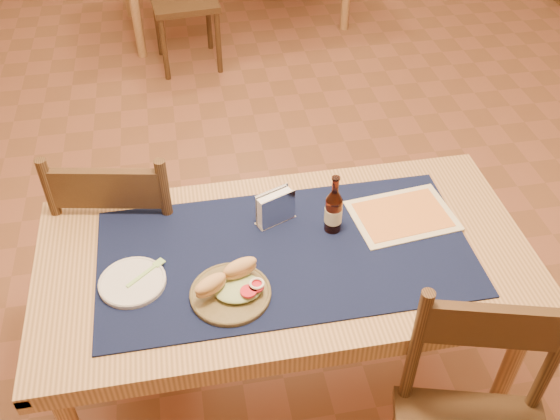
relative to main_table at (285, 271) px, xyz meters
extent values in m
cube|color=#9C5E44|center=(0.00, 0.80, -0.68)|extent=(6.00, 7.00, 0.02)
cylinder|color=tan|center=(0.72, -0.32, -0.31)|extent=(0.06, 0.06, 0.71)
cylinder|color=tan|center=(-0.72, 0.32, -0.31)|extent=(0.06, 0.06, 0.71)
cylinder|color=tan|center=(0.72, 0.32, -0.31)|extent=(0.06, 0.06, 0.71)
cube|color=tan|center=(0.00, 0.00, 0.06)|extent=(1.60, 0.80, 0.04)
cube|color=#0D1333|center=(0.00, 0.00, 0.09)|extent=(1.20, 0.60, 0.01)
cylinder|color=tan|center=(-0.52, 2.89, -0.31)|extent=(0.06, 0.06, 0.71)
cylinder|color=#4D341B|center=(-0.29, 0.65, -0.43)|extent=(0.04, 0.04, 0.48)
cylinder|color=#4D341B|center=(-0.67, 0.73, -0.43)|extent=(0.04, 0.04, 0.48)
cylinder|color=#4D341B|center=(-0.37, 0.27, -0.43)|extent=(0.04, 0.04, 0.48)
cylinder|color=#4D341B|center=(-0.74, 0.35, -0.43)|extent=(0.04, 0.04, 0.48)
cube|color=#4D341B|center=(-0.52, 0.50, -0.18)|extent=(0.53, 0.53, 0.04)
cube|color=#4D341B|center=(-0.56, 0.30, 0.19)|extent=(0.39, 0.11, 0.15)
cylinder|color=#4D341B|center=(-0.37, 0.26, 0.06)|extent=(0.04, 0.04, 0.49)
cylinder|color=#4D341B|center=(-0.75, 0.34, 0.06)|extent=(0.04, 0.04, 0.49)
cube|color=#4D341B|center=(0.48, -0.47, 0.18)|extent=(0.38, 0.13, 0.15)
cylinder|color=#4D341B|center=(0.30, -0.42, 0.06)|extent=(0.04, 0.04, 0.49)
cylinder|color=#4D341B|center=(0.67, -0.52, 0.06)|extent=(0.04, 0.04, 0.49)
cylinder|color=#4D341B|center=(-0.35, 2.52, -0.44)|extent=(0.04, 0.04, 0.46)
cylinder|color=#4D341B|center=(0.02, 2.55, -0.44)|extent=(0.04, 0.04, 0.46)
cylinder|color=#4D341B|center=(-0.38, 2.89, -0.44)|extent=(0.04, 0.04, 0.46)
cylinder|color=#4D341B|center=(-0.01, 2.92, -0.44)|extent=(0.04, 0.04, 0.46)
cube|color=#4D341B|center=(-0.18, 2.72, -0.21)|extent=(0.46, 0.46, 0.04)
cylinder|color=brown|center=(-0.20, -0.15, 0.10)|extent=(0.25, 0.25, 0.01)
torus|color=brown|center=(-0.20, -0.15, 0.10)|extent=(0.25, 0.25, 0.01)
ellipsoid|color=#B2D290|center=(-0.17, -0.15, 0.12)|extent=(0.15, 0.12, 0.03)
ellipsoid|color=#E0AE6A|center=(-0.25, -0.16, 0.15)|extent=(0.11, 0.09, 0.06)
ellipsoid|color=#E0AE6A|center=(-0.16, -0.10, 0.15)|extent=(0.12, 0.08, 0.06)
cylinder|color=red|center=(-0.15, -0.18, 0.13)|extent=(0.05, 0.05, 0.01)
cylinder|color=red|center=(-0.12, -0.17, 0.13)|extent=(0.05, 0.05, 0.01)
torus|color=white|center=(-0.12, -0.16, 0.14)|extent=(0.05, 0.05, 0.01)
cylinder|color=silver|center=(-0.49, -0.05, 0.10)|extent=(0.21, 0.21, 0.01)
torus|color=silver|center=(-0.49, -0.05, 0.10)|extent=(0.20, 0.20, 0.01)
cube|color=#A3DF7A|center=(-0.46, -0.04, 0.10)|extent=(0.09, 0.08, 0.00)
cube|color=#A3DF7A|center=(-0.40, 0.01, 0.10)|extent=(0.04, 0.04, 0.00)
cylinder|color=#4F1C0E|center=(0.17, 0.08, 0.15)|extent=(0.06, 0.06, 0.13)
cone|color=#4F1C0E|center=(0.17, 0.08, 0.23)|extent=(0.06, 0.06, 0.03)
cylinder|color=#4F1C0E|center=(0.17, 0.08, 0.28)|extent=(0.02, 0.02, 0.05)
cylinder|color=#4F1C0E|center=(0.17, 0.08, 0.31)|extent=(0.03, 0.03, 0.01)
cylinder|color=beige|center=(0.17, 0.08, 0.15)|extent=(0.06, 0.06, 0.06)
cube|color=silver|center=(-0.01, 0.15, 0.09)|extent=(0.15, 0.10, 0.00)
cube|color=silver|center=(0.00, 0.13, 0.15)|extent=(0.12, 0.05, 0.12)
cube|color=silver|center=(-0.02, 0.17, 0.15)|extent=(0.12, 0.05, 0.12)
cube|color=white|center=(-0.01, 0.15, 0.15)|extent=(0.13, 0.08, 0.11)
cube|color=#448BDA|center=(0.00, 0.14, 0.16)|extent=(0.08, 0.04, 0.04)
cube|color=beige|center=(0.43, 0.10, 0.09)|extent=(0.37, 0.29, 0.00)
cube|color=orange|center=(0.43, 0.10, 0.09)|extent=(0.32, 0.24, 0.00)
camera|label=1|loc=(-0.27, -1.39, 1.53)|focal=40.00mm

